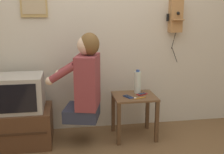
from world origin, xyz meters
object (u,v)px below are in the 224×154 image
person (85,80)px  toothbrush (139,98)px  television (16,93)px  water_bottle (138,82)px  cell_phone_held (128,97)px  cell_phone_spare (142,94)px  wall_phone_antique (176,15)px

person → toothbrush: person is taller
television → water_bottle: bearing=3.1°
person → water_bottle: (0.63, 0.18, -0.10)m
person → cell_phone_held: (0.48, 0.03, -0.23)m
television → cell_phone_held: 1.24m
water_bottle → toothbrush: bearing=-99.2°
water_bottle → toothbrush: 0.25m
television → person: bearing=-8.1°
cell_phone_held → cell_phone_spare: (0.18, 0.08, 0.00)m
person → television: person is taller
cell_phone_spare → water_bottle: 0.15m
cell_phone_held → toothbrush: toothbrush is taller
toothbrush → water_bottle: bearing=-27.9°
wall_phone_antique → cell_phone_spare: wall_phone_antique is taller
cell_phone_held → toothbrush: size_ratio=0.91×
person → television: size_ratio=1.64×
television → cell_phone_held: bearing=-3.5°
television → cell_phone_spare: television is taller
wall_phone_antique → cell_phone_spare: 1.05m
water_bottle → person: bearing=-163.9°
water_bottle → cell_phone_spare: bearing=-63.3°
cell_phone_held → cell_phone_spare: 0.20m
person → toothbrush: 0.64m
person → television: bearing=96.5°
person → cell_phone_spare: 0.71m
wall_phone_antique → toothbrush: size_ratio=5.39×
television → cell_phone_held: size_ratio=4.23×
person → cell_phone_spare: bearing=-66.3°
wall_phone_antique → cell_phone_spare: bearing=-149.5°
wall_phone_antique → toothbrush: bearing=-142.3°
toothbrush → cell_phone_spare: bearing=-45.7°
water_bottle → toothbrush: (-0.04, -0.22, -0.13)m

